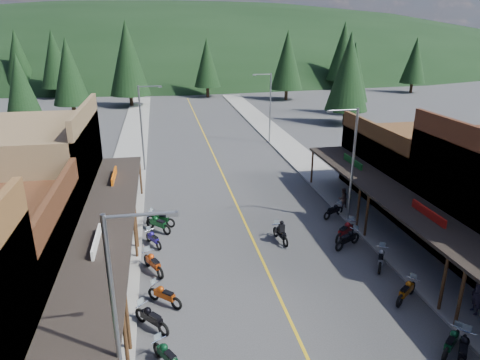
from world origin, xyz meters
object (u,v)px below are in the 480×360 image
pine_9 (354,72)px  bike_west_12 (161,218)px  bike_west_8 (164,294)px  pine_2 (128,58)px  bike_east_8 (381,258)px  streetlight_1 (143,125)px  pine_1 (54,59)px  shop_west_3 (34,178)px  bike_west_7 (151,317)px  shop_east_3 (413,168)px  rider_on_bike (281,233)px  bike_east_10 (345,230)px  streetlight_0 (120,320)px  pine_4 (287,60)px  pine_11 (349,72)px  bike_west_11 (158,223)px  bike_east_11 (334,210)px  pine_6 (415,60)px  pine_10 (69,71)px  pedestrian_east_a (478,295)px  bike_west_9 (153,262)px  bike_east_7 (406,290)px  bike_east_5 (463,349)px  pedestrian_east_b (343,198)px  bike_west_6 (167,355)px  pine_5 (343,51)px  streetlight_3 (269,105)px  pine_8 (20,86)px  streetlight_2 (351,161)px  bike_east_9 (348,238)px  pine_3 (207,63)px  bike_east_6 (452,341)px  pine_7 (18,57)px

pine_9 → bike_west_12: 46.49m
bike_west_8 → pine_2: bearing=46.9°
bike_east_8 → streetlight_1: bearing=154.9°
pine_1 → pine_9: pine_1 is taller
shop_west_3 → bike_west_7: bearing=-58.6°
shop_east_3 → rider_on_bike: shop_east_3 is taller
bike_east_10 → streetlight_0: bearing=-87.3°
pine_2 → bike_east_10: size_ratio=5.96×
pine_4 → pine_11: bearing=-84.8°
rider_on_bike → bike_west_11: bearing=150.0°
bike_east_11 → bike_west_12: bearing=-122.3°
pine_11 → rider_on_bike: size_ratio=5.80×
pine_11 → bike_west_12: bearing=-132.4°
streetlight_0 → streetlight_1: same height
pine_6 → pine_10: (-64.00, -14.00, 0.30)m
bike_east_8 → pedestrian_east_a: 5.34m
streetlight_0 → pine_4: bearing=69.3°
bike_west_9 → bike_east_7: bearing=-47.9°
bike_east_8 → pine_9: bearing=98.9°
pine_11 → bike_east_5: (-13.93, -43.35, -6.55)m
pine_10 → bike_east_8: size_ratio=5.56×
pine_2 → bike_east_7: 61.70m
shop_west_3 → bike_west_11: (7.85, -2.38, -2.89)m
bike_west_12 → streetlight_1: bearing=36.0°
streetlight_0 → pedestrian_east_a: 16.30m
pine_4 → pedestrian_east_b: bearing=-101.8°
streetlight_0 → bike_west_6: size_ratio=3.91×
pine_4 → bike_west_12: (-23.77, -50.24, -6.64)m
pine_5 → streetlight_3: bearing=-122.8°
pedestrian_east_a → pine_8: bearing=-137.2°
streetlight_0 → pine_5: pine_5 is taller
pine_5 → rider_on_bike: bearing=-116.1°
streetlight_2 → bike_east_9: streetlight_2 is taller
pine_2 → bike_east_10: bearing=-73.2°
pedestrian_east_b → rider_on_bike: bearing=17.3°
streetlight_1 → bike_east_11: 19.10m
bike_west_11 → bike_west_12: bike_west_11 is taller
bike_west_7 → bike_east_8: bearing=-27.5°
pine_3 → bike_west_8: pine_3 is taller
pine_3 → bike_east_6: pine_3 is taller
bike_west_7 → bike_east_9: (11.84, 5.50, 0.00)m
streetlight_0 → streetlight_3: size_ratio=1.00×
pine_4 → pine_7: bearing=162.3°
pine_5 → pine_11: (-14.00, -34.00, -0.80)m
pine_1 → bike_east_6: size_ratio=6.32×
pine_8 → shop_west_3: bearing=-74.0°
bike_east_11 → bike_east_10: bearing=-38.3°
pine_1 → pine_6: pine_1 is taller
bike_west_6 → bike_east_10: size_ratio=0.87×
pine_4 → bike_east_8: 59.47m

